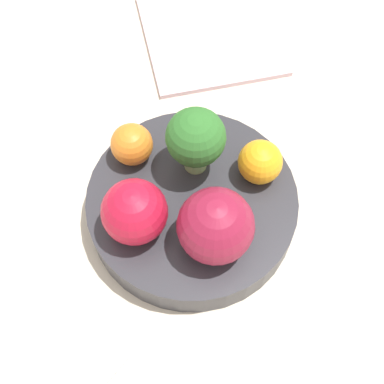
% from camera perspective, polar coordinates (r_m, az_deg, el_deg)
% --- Properties ---
extents(ground_plane, '(6.00, 6.00, 0.00)m').
position_cam_1_polar(ground_plane, '(0.53, 0.00, -3.29)').
color(ground_plane, gray).
extents(table_surface, '(1.20, 1.20, 0.02)m').
position_cam_1_polar(table_surface, '(0.52, 0.00, -2.82)').
color(table_surface, beige).
rests_on(table_surface, ground_plane).
extents(bowl, '(0.19, 0.19, 0.03)m').
position_cam_1_polar(bowl, '(0.49, 0.00, -1.48)').
color(bowl, '#2D2D33').
rests_on(bowl, table_surface).
extents(broccoli, '(0.05, 0.05, 0.07)m').
position_cam_1_polar(broccoli, '(0.46, -0.16, 5.74)').
color(broccoli, '#8CB76B').
rests_on(broccoli, bowl).
extents(apple_red, '(0.06, 0.06, 0.06)m').
position_cam_1_polar(apple_red, '(0.43, 2.54, -3.64)').
color(apple_red, maroon).
rests_on(apple_red, bowl).
extents(apple_green, '(0.06, 0.06, 0.06)m').
position_cam_1_polar(apple_green, '(0.44, -6.16, -2.13)').
color(apple_green, '#B7142D').
rests_on(apple_green, bowl).
extents(orange_front, '(0.04, 0.04, 0.04)m').
position_cam_1_polar(orange_front, '(0.48, 7.28, 3.19)').
color(orange_front, orange).
rests_on(orange_front, bowl).
extents(orange_back, '(0.04, 0.04, 0.04)m').
position_cam_1_polar(orange_back, '(0.49, -6.44, 5.07)').
color(orange_back, orange).
rests_on(orange_back, bowl).
extents(napkin, '(0.19, 0.19, 0.01)m').
position_cam_1_polar(napkin, '(0.64, 2.44, 16.42)').
color(napkin, beige).
rests_on(napkin, table_surface).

